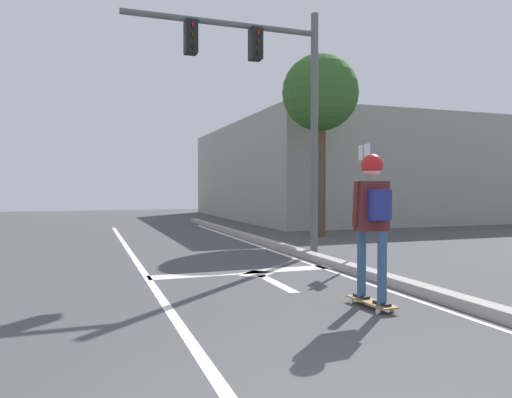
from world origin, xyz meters
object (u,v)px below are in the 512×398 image
at_px(roadside_tree, 320,95).
at_px(street_sign_post, 364,182).
at_px(skater, 373,207).
at_px(traffic_signal_mast, 269,84).
at_px(skateboard, 371,302).

bearing_deg(roadside_tree, street_sign_post, -106.93).
distance_m(skater, traffic_signal_mast, 4.96).
distance_m(street_sign_post, roadside_tree, 5.52).
relative_size(traffic_signal_mast, street_sign_post, 2.15).
height_order(skater, roadside_tree, roadside_tree).
bearing_deg(skateboard, roadside_tree, 67.01).
xyz_separation_m(skateboard, skater, (0.00, -0.01, 1.16)).
relative_size(skateboard, street_sign_post, 0.33).
bearing_deg(skater, traffic_signal_mast, 85.62).
bearing_deg(street_sign_post, roadside_tree, 73.07).
xyz_separation_m(skateboard, roadside_tree, (3.34, 7.86, 4.12)).
relative_size(skateboard, skater, 0.44).
distance_m(skateboard, skater, 1.16).
bearing_deg(roadside_tree, skateboard, -112.99).
relative_size(skater, street_sign_post, 0.74).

